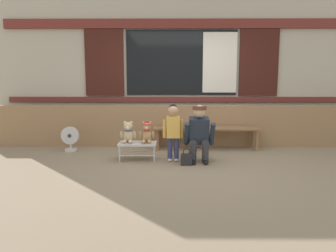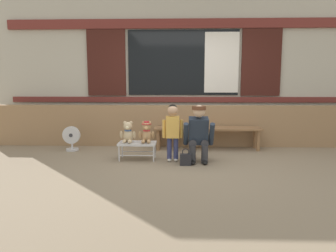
{
  "view_description": "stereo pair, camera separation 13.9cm",
  "coord_description": "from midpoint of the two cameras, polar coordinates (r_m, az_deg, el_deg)",
  "views": [
    {
      "loc": [
        -0.24,
        -4.9,
        1.28
      ],
      "look_at": [
        -0.28,
        0.44,
        0.55
      ],
      "focal_mm": 32.45,
      "sensor_mm": 36.0,
      "label": 1
    },
    {
      "loc": [
        -0.11,
        -4.9,
        1.28
      ],
      "look_at": [
        -0.28,
        0.44,
        0.55
      ],
      "focal_mm": 32.45,
      "sensor_mm": 36.0,
      "label": 2
    }
  ],
  "objects": [
    {
      "name": "ground_plane",
      "position": [
        5.07,
        2.41,
        -6.86
      ],
      "size": [
        60.0,
        60.0,
        0.0
      ],
      "primitive_type": "plane",
      "color": "#84725B"
    },
    {
      "name": "brick_low_wall",
      "position": [
        6.38,
        1.99,
        0.1
      ],
      "size": [
        8.14,
        0.25,
        0.85
      ],
      "primitive_type": "cube",
      "color": "#997551",
      "rests_on": "ground"
    },
    {
      "name": "shop_facade",
      "position": [
        6.86,
        1.95,
        11.94
      ],
      "size": [
        8.3,
        0.26,
        3.54
      ],
      "color": "#B7B2A3",
      "rests_on": "ground"
    },
    {
      "name": "wooden_bench_long",
      "position": [
        6.06,
        6.59,
        -0.86
      ],
      "size": [
        2.1,
        0.4,
        0.44
      ],
      "color": "#8E6642",
      "rests_on": "ground"
    },
    {
      "name": "small_display_bench",
      "position": [
        5.22,
        -6.48,
        -3.45
      ],
      "size": [
        0.64,
        0.36,
        0.3
      ],
      "color": "silver",
      "rests_on": "ground"
    },
    {
      "name": "teddy_bear_plain",
      "position": [
        5.21,
        -8.26,
        -1.31
      ],
      "size": [
        0.28,
        0.26,
        0.36
      ],
      "color": "#CCB289",
      "rests_on": "small_display_bench"
    },
    {
      "name": "teddy_bear_with_hat",
      "position": [
        5.17,
        -4.75,
        -1.22
      ],
      "size": [
        0.28,
        0.27,
        0.36
      ],
      "color": "tan",
      "rests_on": "small_display_bench"
    },
    {
      "name": "child_standing",
      "position": [
        5.04,
        0.19,
        -0.05
      ],
      "size": [
        0.35,
        0.18,
        0.96
      ],
      "color": "navy",
      "rests_on": "ground"
    },
    {
      "name": "adult_crouching",
      "position": [
        5.05,
        5.17,
        -1.36
      ],
      "size": [
        0.5,
        0.49,
        0.95
      ],
      "color": "#333338",
      "rests_on": "ground"
    },
    {
      "name": "handbag_on_ground",
      "position": [
        4.89,
        2.66,
        -6.23
      ],
      "size": [
        0.18,
        0.11,
        0.27
      ],
      "color": "#232328",
      "rests_on": "ground"
    },
    {
      "name": "floor_fan",
      "position": [
        6.16,
        -18.5,
        -2.34
      ],
      "size": [
        0.34,
        0.24,
        0.48
      ],
      "color": "silver",
      "rests_on": "ground"
    }
  ]
}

